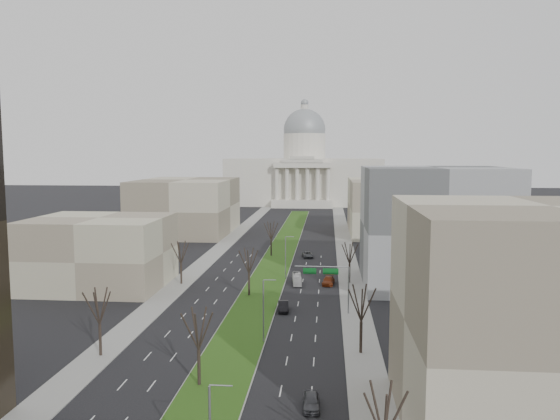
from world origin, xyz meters
The scene contains 26 objects.
ground centered at (0.00, 120.00, 0.00)m, with size 600.00×600.00×0.00m, color black.
median centered at (0.00, 118.99, 0.10)m, with size 8.00×222.03×0.20m.
sidewalk_left centered at (-17.50, 95.00, 0.07)m, with size 5.00×330.00×0.15m, color gray.
sidewalk_right centered at (17.50, 95.00, 0.07)m, with size 5.00×330.00×0.15m, color gray.
capitol centered at (0.00, 269.59, 16.31)m, with size 80.00×46.00×55.00m.
building_beige_left centered at (-33.00, 85.00, 7.00)m, with size 26.00×22.00×14.00m, color gray.
building_tan_right centered at (33.00, 32.00, 11.00)m, with size 26.00×24.00×22.00m, color gray.
building_grey_right centered at (34.00, 92.00, 12.00)m, with size 28.00×26.00×24.00m, color #585B5D.
building_far_left centered at (-35.00, 160.00, 9.00)m, with size 30.00×40.00×18.00m, color gray.
building_far_right centered at (35.00, 165.00, 9.00)m, with size 30.00×40.00×18.00m, color gray.
tree_left_mid centered at (-17.20, 48.00, 7.00)m, with size 5.40×5.40×9.72m.
tree_left_far centered at (-17.20, 88.00, 6.84)m, with size 5.28×5.28×9.50m.
tree_right_near centered at (17.20, 22.00, 6.69)m, with size 5.16×5.16×9.29m.
tree_right_mid centered at (17.20, 52.00, 7.16)m, with size 5.52×5.52×9.94m.
tree_right_far centered at (17.20, 92.00, 6.53)m, with size 5.04×5.04×9.07m.
tree_median_a centered at (-2.00, 40.00, 7.00)m, with size 5.40×5.40×9.72m.
tree_median_b centered at (-2.00, 80.00, 7.00)m, with size 5.40×5.40×9.72m.
tree_median_c centered at (-2.00, 120.00, 7.00)m, with size 5.40×5.40×9.72m.
streetlamp_median_b centered at (3.76, 55.00, 4.81)m, with size 1.90×0.20×9.16m.
streetlamp_median_c centered at (3.76, 95.00, 4.81)m, with size 1.90×0.20×9.16m.
mast_arm_signs centered at (13.49, 70.03, 6.11)m, with size 9.12×0.24×8.09m.
car_grey_near centered at (11.08, 35.62, 0.76)m, with size 1.80×4.48×1.53m, color #424348.
car_black centered at (5.20, 70.93, 0.82)m, with size 1.73×4.97×1.64m, color black.
car_red centered at (12.88, 90.45, 0.80)m, with size 2.24×5.51×1.60m, color #64250D.
car_grey_far centered at (7.53, 119.32, 0.73)m, with size 2.43×5.27×1.46m, color #44464B.
box_van centered at (6.41, 90.56, 1.00)m, with size 1.69×7.21×2.01m, color silver.
Camera 1 is at (12.63, -19.49, 26.78)m, focal length 35.00 mm.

